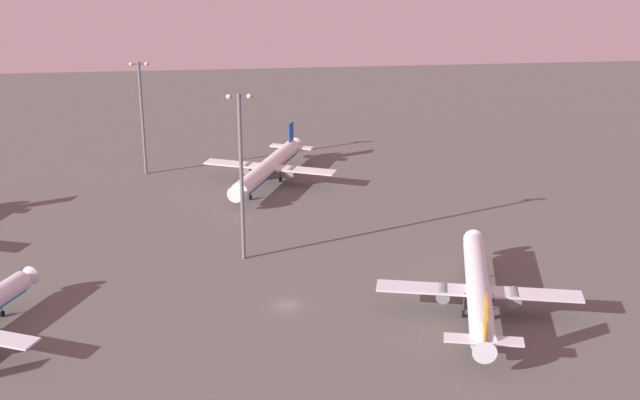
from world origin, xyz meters
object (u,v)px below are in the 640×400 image
object	(u,v)px
airplane_near_gate	(269,167)
apron_light_east	(142,111)
apron_light_west	(241,169)
airplane_far_stand	(478,289)

from	to	relation	value
airplane_near_gate	apron_light_east	distance (m)	33.42
airplane_near_gate	apron_light_east	xyz separation A→B (m)	(-29.47, 10.65, 11.64)
airplane_near_gate	apron_light_west	distance (m)	46.50
airplane_near_gate	apron_light_west	xyz separation A→B (m)	(-6.84, -43.92, 13.64)
airplane_near_gate	apron_light_east	size ratio (longest dim) A/B	1.43
airplane_far_stand	apron_light_east	xyz separation A→B (m)	(-59.92, 80.65, 11.54)
apron_light_west	airplane_near_gate	bearing A→B (deg)	81.15
apron_light_east	airplane_far_stand	bearing A→B (deg)	-53.39
airplane_far_stand	airplane_near_gate	distance (m)	76.34
airplane_far_stand	apron_light_west	xyz separation A→B (m)	(-37.29, 26.08, 13.54)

